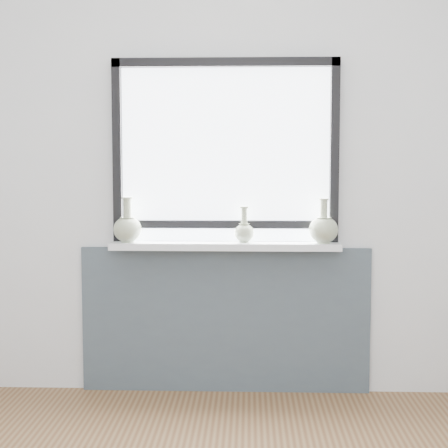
{
  "coord_description": "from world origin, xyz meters",
  "views": [
    {
      "loc": [
        0.14,
        -2.2,
        1.35
      ],
      "look_at": [
        0.0,
        1.55,
        1.02
      ],
      "focal_mm": 55.0,
      "sensor_mm": 36.0,
      "label": 1
    }
  ],
  "objects_px": {
    "vase_a": "(128,228)",
    "vase_c": "(323,228)",
    "vase_b": "(244,231)",
    "windowsill": "(225,246)"
  },
  "relations": [
    {
      "from": "windowsill",
      "to": "vase_b",
      "type": "xyz_separation_m",
      "value": [
        0.11,
        0.01,
        0.09
      ]
    },
    {
      "from": "vase_a",
      "to": "vase_c",
      "type": "height_order",
      "value": "vase_a"
    },
    {
      "from": "vase_c",
      "to": "windowsill",
      "type": "bearing_deg",
      "value": 177.55
    },
    {
      "from": "vase_a",
      "to": "vase_b",
      "type": "xyz_separation_m",
      "value": [
        0.67,
        0.02,
        -0.02
      ]
    },
    {
      "from": "vase_a",
      "to": "vase_c",
      "type": "distance_m",
      "value": 1.12
    },
    {
      "from": "vase_a",
      "to": "vase_b",
      "type": "relative_size",
      "value": 1.26
    },
    {
      "from": "vase_a",
      "to": "vase_b",
      "type": "height_order",
      "value": "vase_a"
    },
    {
      "from": "windowsill",
      "to": "vase_b",
      "type": "distance_m",
      "value": 0.14
    },
    {
      "from": "vase_b",
      "to": "vase_c",
      "type": "relative_size",
      "value": 0.81
    },
    {
      "from": "vase_b",
      "to": "vase_c",
      "type": "bearing_deg",
      "value": -3.75
    }
  ]
}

